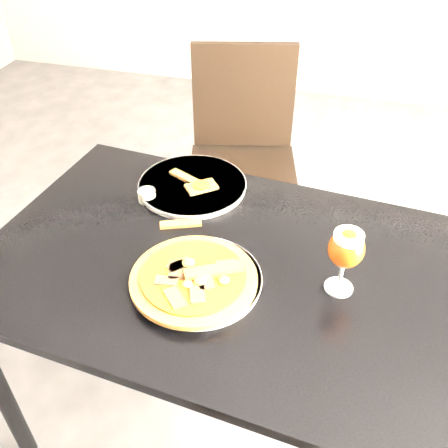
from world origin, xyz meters
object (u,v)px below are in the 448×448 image
(dining_table, at_px, (216,282))
(beer_glass, at_px, (346,249))
(pizza, at_px, (194,277))
(chair_far, at_px, (243,157))

(dining_table, bearing_deg, beer_glass, 0.74)
(dining_table, bearing_deg, pizza, -95.65)
(chair_far, height_order, pizza, chair_far)
(chair_far, bearing_deg, beer_glass, -77.14)
(dining_table, distance_m, pizza, 0.16)
(chair_far, distance_m, beer_glass, 1.05)
(chair_far, relative_size, beer_glass, 5.49)
(chair_far, bearing_deg, pizza, -97.48)
(dining_table, relative_size, chair_far, 1.32)
(dining_table, height_order, pizza, pizza)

